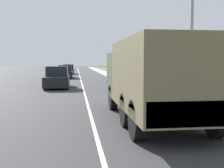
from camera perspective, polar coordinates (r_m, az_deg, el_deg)
The scene contains 11 objects.
ground_plane at distance 38.37m, azimuth -6.51°, elevation 1.42°, with size 180.00×180.00×0.00m, color #38383A.
lane_centre_stripe at distance 38.37m, azimuth -6.51°, elevation 1.43°, with size 0.12×120.00×0.00m.
sidewalk_right at distance 38.69m, azimuth 0.17°, elevation 1.57°, with size 1.80×120.00×0.12m.
grass_strip_right at distance 39.51m, azimuth 6.51°, elevation 1.53°, with size 7.00×120.00×0.02m.
military_truck at distance 9.82m, azimuth 8.72°, elevation 1.51°, with size 2.53×7.28×2.79m.
car_nearest_ahead at distance 22.77m, azimuth -11.05°, elevation 1.14°, with size 1.86×4.62×1.72m.
car_second_ahead at distance 36.23m, azimuth -9.48°, elevation 2.37°, with size 1.81×4.85×1.64m.
car_third_ahead at distance 47.66m, azimuth -8.81°, elevation 2.88°, with size 1.84×4.13×1.62m.
pickup_truck at distance 18.77m, azimuth 19.22°, elevation 0.65°, with size 1.93×5.44×1.87m.
lamp_post at distance 13.69m, azimuth 15.22°, elevation 14.91°, with size 1.69×0.24×7.57m.
utility_box at distance 15.62m, azimuth 18.33°, elevation -2.00°, with size 0.55×0.45×0.70m.
Camera 1 is at (-0.56, 1.69, 2.10)m, focal length 45.00 mm.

